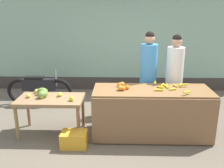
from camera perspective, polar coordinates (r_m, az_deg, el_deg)
The scene contains 12 objects.
ground_plane at distance 4.75m, azimuth 2.50°, elevation -11.40°, with size 24.00×24.00×0.00m, color #665B4C.
market_wall_back at distance 7.05m, azimuth 2.34°, elevation 9.88°, with size 7.31×0.23×2.85m.
fruit_stall_counter at distance 4.58m, azimuth 9.07°, elevation -6.57°, with size 2.10×0.81×0.88m.
side_table_wooden at distance 4.66m, azimuth -14.03°, elevation -4.17°, with size 1.19×0.68×0.70m.
banana_bunch_pile at distance 4.58m, azimuth 13.29°, elevation -0.60°, with size 0.65×0.66×0.07m.
orange_pile at distance 4.40m, azimuth 2.31°, elevation -0.63°, with size 0.22×0.32×0.09m.
mango_papaya_pile at distance 4.72m, azimuth -15.49°, elevation -2.09°, with size 0.94×0.54×0.14m.
vendor_woman_blue_shirt at distance 5.03m, azimuth 8.37°, elevation 1.57°, with size 0.34×0.34×1.85m.
vendor_woman_white_shirt at distance 5.14m, azimuth 14.18°, elevation 1.21°, with size 0.34×0.34×1.80m.
parked_motorcycle at distance 6.26m, azimuth -16.51°, elevation -1.01°, with size 1.60×0.18×0.88m.
produce_crate at distance 4.34m, azimuth -8.75°, elevation -12.54°, with size 0.44×0.32×0.26m, color gold.
produce_sack at distance 5.30m, azimuth -2.82°, elevation -4.77°, with size 0.36×0.30×0.59m, color tan.
Camera 1 is at (-0.08, -4.18, 2.25)m, focal length 39.45 mm.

